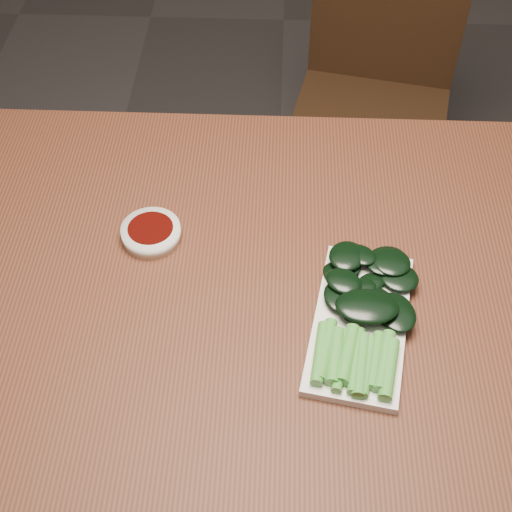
{
  "coord_description": "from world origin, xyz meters",
  "views": [
    {
      "loc": [
        -0.01,
        -0.68,
        1.59
      ],
      "look_at": [
        -0.03,
        0.04,
        0.76
      ],
      "focal_mm": 50.0,
      "sensor_mm": 36.0,
      "label": 1
    }
  ],
  "objects_px": {
    "table": "(277,309)",
    "chair_far": "(375,88)",
    "gai_lan": "(364,314)",
    "serving_plate": "(360,323)",
    "sauce_bowl": "(151,233)"
  },
  "relations": [
    {
      "from": "serving_plate",
      "to": "gai_lan",
      "type": "height_order",
      "value": "gai_lan"
    },
    {
      "from": "table",
      "to": "gai_lan",
      "type": "bearing_deg",
      "value": -31.77
    },
    {
      "from": "table",
      "to": "sauce_bowl",
      "type": "distance_m",
      "value": 0.23
    },
    {
      "from": "serving_plate",
      "to": "chair_far",
      "type": "bearing_deg",
      "value": 82.76
    },
    {
      "from": "chair_far",
      "to": "gai_lan",
      "type": "distance_m",
      "value": 0.99
    },
    {
      "from": "table",
      "to": "chair_far",
      "type": "bearing_deg",
      "value": 74.52
    },
    {
      "from": "table",
      "to": "chair_far",
      "type": "xyz_separation_m",
      "value": [
        0.24,
        0.86,
        -0.19
      ]
    },
    {
      "from": "chair_far",
      "to": "gai_lan",
      "type": "xyz_separation_m",
      "value": [
        -0.12,
        -0.94,
        0.29
      ]
    },
    {
      "from": "table",
      "to": "serving_plate",
      "type": "distance_m",
      "value": 0.16
    },
    {
      "from": "table",
      "to": "serving_plate",
      "type": "relative_size",
      "value": 4.95
    },
    {
      "from": "gai_lan",
      "to": "table",
      "type": "bearing_deg",
      "value": 148.23
    },
    {
      "from": "sauce_bowl",
      "to": "gai_lan",
      "type": "relative_size",
      "value": 0.34
    },
    {
      "from": "sauce_bowl",
      "to": "gai_lan",
      "type": "xyz_separation_m",
      "value": [
        0.33,
        -0.16,
        0.01
      ]
    },
    {
      "from": "table",
      "to": "gai_lan",
      "type": "relative_size",
      "value": 5.07
    },
    {
      "from": "table",
      "to": "gai_lan",
      "type": "xyz_separation_m",
      "value": [
        0.12,
        -0.08,
        0.1
      ]
    }
  ]
}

